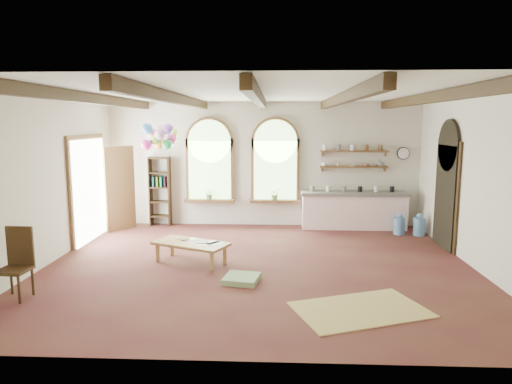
# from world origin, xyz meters

# --- Properties ---
(floor) EXTENTS (8.00, 8.00, 0.00)m
(floor) POSITION_xyz_m (0.00, 0.00, 0.00)
(floor) COLOR #542F22
(floor) RESTS_ON ground
(ceiling_beams) EXTENTS (6.20, 6.80, 0.18)m
(ceiling_beams) POSITION_xyz_m (0.00, 0.00, 3.10)
(ceiling_beams) COLOR #342210
(ceiling_beams) RESTS_ON ceiling
(window_left) EXTENTS (1.30, 0.28, 2.20)m
(window_left) POSITION_xyz_m (-1.40, 3.43, 1.63)
(window_left) COLOR brown
(window_left) RESTS_ON floor
(window_right) EXTENTS (1.30, 0.28, 2.20)m
(window_right) POSITION_xyz_m (0.30, 3.43, 1.63)
(window_right) COLOR brown
(window_right) RESTS_ON floor
(left_doorway) EXTENTS (0.10, 1.90, 2.50)m
(left_doorway) POSITION_xyz_m (-3.95, 1.80, 1.15)
(left_doorway) COLOR brown
(left_doorway) RESTS_ON floor
(right_doorway) EXTENTS (0.10, 1.30, 2.40)m
(right_doorway) POSITION_xyz_m (3.95, 1.50, 1.10)
(right_doorway) COLOR black
(right_doorway) RESTS_ON floor
(kitchen_counter) EXTENTS (2.68, 0.62, 0.94)m
(kitchen_counter) POSITION_xyz_m (2.30, 3.20, 0.48)
(kitchen_counter) COLOR #FCD6DD
(kitchen_counter) RESTS_ON floor
(wall_shelf_lower) EXTENTS (1.70, 0.24, 0.04)m
(wall_shelf_lower) POSITION_xyz_m (2.30, 3.38, 1.55)
(wall_shelf_lower) COLOR brown
(wall_shelf_lower) RESTS_ON wall_back
(wall_shelf_upper) EXTENTS (1.70, 0.24, 0.04)m
(wall_shelf_upper) POSITION_xyz_m (2.30, 3.38, 1.95)
(wall_shelf_upper) COLOR brown
(wall_shelf_upper) RESTS_ON wall_back
(wall_clock) EXTENTS (0.32, 0.04, 0.32)m
(wall_clock) POSITION_xyz_m (3.55, 3.45, 1.90)
(wall_clock) COLOR black
(wall_clock) RESTS_ON wall_back
(bookshelf) EXTENTS (0.53, 0.32, 1.80)m
(bookshelf) POSITION_xyz_m (-2.70, 3.32, 0.90)
(bookshelf) COLOR #342210
(bookshelf) RESTS_ON floor
(coffee_table) EXTENTS (1.57, 1.18, 0.41)m
(coffee_table) POSITION_xyz_m (-1.30, 0.11, 0.36)
(coffee_table) COLOR tan
(coffee_table) RESTS_ON floor
(side_chair) EXTENTS (0.46, 0.46, 1.09)m
(side_chair) POSITION_xyz_m (-3.65, -1.77, 0.32)
(side_chair) COLOR #342210
(side_chair) RESTS_ON floor
(floor_mat) EXTENTS (2.13, 1.72, 0.02)m
(floor_mat) POSITION_xyz_m (1.55, -2.00, 0.01)
(floor_mat) COLOR tan
(floor_mat) RESTS_ON floor
(floor_cushion) EXTENTS (0.66, 0.66, 0.10)m
(floor_cushion) POSITION_xyz_m (-0.25, -0.89, 0.05)
(floor_cushion) COLOR #81A06E
(floor_cushion) RESTS_ON floor
(water_jug_a) EXTENTS (0.28, 0.28, 0.54)m
(water_jug_a) POSITION_xyz_m (3.75, 2.50, 0.23)
(water_jug_a) COLOR #5482B4
(water_jug_a) RESTS_ON floor
(water_jug_b) EXTENTS (0.27, 0.27, 0.52)m
(water_jug_b) POSITION_xyz_m (3.30, 2.58, 0.23)
(water_jug_b) COLOR #5482B4
(water_jug_b) RESTS_ON floor
(balloon_cluster) EXTENTS (0.78, 0.78, 1.16)m
(balloon_cluster) POSITION_xyz_m (-2.40, 2.30, 2.35)
(balloon_cluster) COLOR silver
(balloon_cluster) RESTS_ON floor
(table_book) EXTENTS (0.28, 0.29, 0.02)m
(table_book) POSITION_xyz_m (-1.55, 0.27, 0.42)
(table_book) COLOR olive
(table_book) RESTS_ON coffee_table
(tablet) EXTENTS (0.23, 0.30, 0.01)m
(tablet) POSITION_xyz_m (-1.10, 0.14, 0.41)
(tablet) COLOR black
(tablet) RESTS_ON coffee_table
(potted_plant_left) EXTENTS (0.27, 0.23, 0.30)m
(potted_plant_left) POSITION_xyz_m (-1.40, 3.32, 0.85)
(potted_plant_left) COLOR #598C4C
(potted_plant_left) RESTS_ON window_left
(potted_plant_right) EXTENTS (0.27, 0.23, 0.30)m
(potted_plant_right) POSITION_xyz_m (0.30, 3.32, 0.85)
(potted_plant_right) COLOR #598C4C
(potted_plant_right) RESTS_ON window_right
(shelf_cup_a) EXTENTS (0.12, 0.10, 0.10)m
(shelf_cup_a) POSITION_xyz_m (1.55, 3.38, 1.62)
(shelf_cup_a) COLOR white
(shelf_cup_a) RESTS_ON wall_shelf_lower
(shelf_cup_b) EXTENTS (0.10, 0.10, 0.09)m
(shelf_cup_b) POSITION_xyz_m (1.90, 3.38, 1.62)
(shelf_cup_b) COLOR beige
(shelf_cup_b) RESTS_ON wall_shelf_lower
(shelf_bowl_a) EXTENTS (0.22, 0.22, 0.05)m
(shelf_bowl_a) POSITION_xyz_m (2.25, 3.38, 1.60)
(shelf_bowl_a) COLOR beige
(shelf_bowl_a) RESTS_ON wall_shelf_lower
(shelf_bowl_b) EXTENTS (0.20, 0.20, 0.06)m
(shelf_bowl_b) POSITION_xyz_m (2.60, 3.38, 1.60)
(shelf_bowl_b) COLOR #8C664C
(shelf_bowl_b) RESTS_ON wall_shelf_lower
(shelf_vase) EXTENTS (0.18, 0.18, 0.19)m
(shelf_vase) POSITION_xyz_m (2.95, 3.38, 1.67)
(shelf_vase) COLOR slate
(shelf_vase) RESTS_ON wall_shelf_lower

